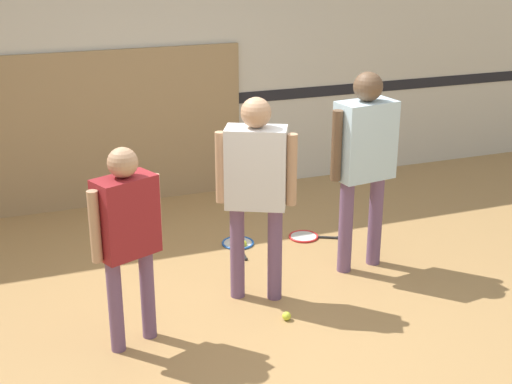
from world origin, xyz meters
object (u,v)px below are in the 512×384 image
(person_instructor, at_px, (256,178))
(tennis_ball_by_spare_racket, at_px, (243,244))
(person_student_left, at_px, (127,227))
(racket_spare_on_floor, at_px, (238,244))
(tennis_ball_near_instructor, at_px, (287,316))
(person_student_right, at_px, (365,151))
(racket_second_spare, at_px, (305,236))

(person_instructor, xyz_separation_m, tennis_ball_by_spare_racket, (0.23, 0.93, -0.97))
(person_instructor, height_order, person_student_left, person_instructor)
(racket_spare_on_floor, xyz_separation_m, tennis_ball_near_instructor, (-0.12, -1.42, 0.02))
(person_instructor, distance_m, person_student_right, 1.04)
(person_student_left, xyz_separation_m, person_student_right, (2.07, 0.52, 0.16))
(tennis_ball_by_spare_racket, bearing_deg, racket_second_spare, -0.43)
(person_student_right, bearing_deg, person_student_left, 6.64)
(tennis_ball_near_instructor, bearing_deg, person_student_right, 33.13)
(racket_spare_on_floor, bearing_deg, tennis_ball_near_instructor, 3.21)
(person_student_right, distance_m, tennis_ball_near_instructor, 1.52)
(racket_second_spare, bearing_deg, racket_spare_on_floor, -158.65)
(tennis_ball_near_instructor, xyz_separation_m, tennis_ball_by_spare_racket, (0.14, 1.35, 0.00))
(tennis_ball_by_spare_racket, bearing_deg, person_student_left, -135.32)
(person_student_left, bearing_deg, person_student_right, -7.79)
(person_student_right, height_order, tennis_ball_near_instructor, person_student_right)
(person_student_right, bearing_deg, tennis_ball_near_instructor, 25.66)
(racket_second_spare, bearing_deg, tennis_ball_by_spare_racket, -153.08)
(racket_spare_on_floor, bearing_deg, tennis_ball_by_spare_racket, 30.78)
(person_instructor, height_order, tennis_ball_by_spare_racket, person_instructor)
(tennis_ball_near_instructor, bearing_deg, person_student_left, 175.24)
(person_instructor, xyz_separation_m, person_student_left, (-1.04, -0.33, -0.11))
(person_student_left, xyz_separation_m, tennis_ball_by_spare_racket, (1.27, 1.26, -0.86))
(person_student_left, relative_size, tennis_ball_by_spare_racket, 21.79)
(tennis_ball_by_spare_racket, bearing_deg, person_student_right, -42.89)
(person_instructor, distance_m, person_student_left, 1.10)
(person_student_left, distance_m, person_student_right, 2.14)
(person_student_right, height_order, tennis_ball_by_spare_racket, person_student_right)
(person_instructor, bearing_deg, tennis_ball_by_spare_racket, 102.98)
(racket_second_spare, relative_size, tennis_ball_by_spare_racket, 7.47)
(person_instructor, bearing_deg, racket_second_spare, 74.12)
(person_student_right, bearing_deg, person_instructor, 3.20)
(person_instructor, bearing_deg, person_student_left, -135.82)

